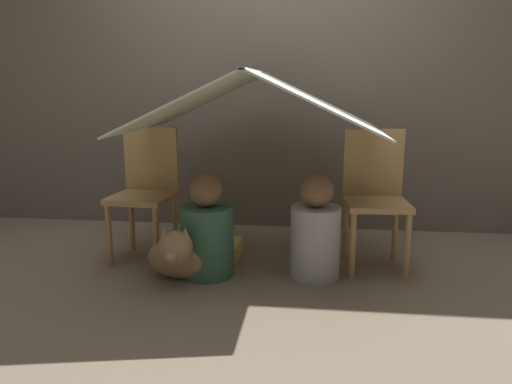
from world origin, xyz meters
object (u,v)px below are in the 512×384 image
dog (182,255)px  chair_right (375,193)px  chair_left (146,187)px  person_second (315,234)px  person_front (207,234)px

dog → chair_right: bearing=20.0°
chair_left → person_second: 1.16m
chair_left → chair_right: (1.48, 0.00, 0.00)m
chair_left → person_second: bearing=-7.3°
chair_right → person_front: 1.08m
chair_left → dog: size_ratio=1.98×
chair_left → person_front: bearing=-27.2°
person_front → dog: (-0.13, -0.12, -0.10)m
person_second → dog: person_second is taller
chair_left → dog: bearing=-45.1°
person_front → dog: bearing=-137.9°
person_front → dog: person_front is taller
person_second → dog: size_ratio=1.45×
chair_left → person_front: chair_left is taller
chair_left → person_second: size_ratio=1.37×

